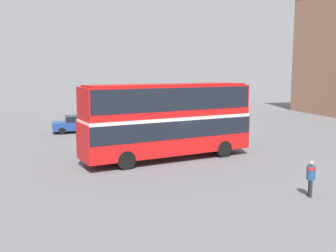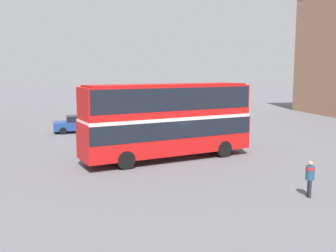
{
  "view_description": "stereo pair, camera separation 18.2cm",
  "coord_description": "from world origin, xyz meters",
  "px_view_note": "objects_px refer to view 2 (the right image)",
  "views": [
    {
      "loc": [
        -5.76,
        -23.37,
        5.56
      ],
      "look_at": [
        0.06,
        -0.01,
        2.11
      ],
      "focal_mm": 42.0,
      "sensor_mm": 36.0,
      "label": 1
    },
    {
      "loc": [
        -5.59,
        -23.41,
        5.56
      ],
      "look_at": [
        0.06,
        -0.01,
        2.11
      ],
      "focal_mm": 42.0,
      "sensor_mm": 36.0,
      "label": 2
    }
  ],
  "objects_px": {
    "pedestrian_foreground": "(310,175)",
    "parked_car_kerb_near": "(77,124)",
    "parked_car_kerb_far": "(210,113)",
    "double_decker_bus": "(168,117)"
  },
  "relations": [
    {
      "from": "pedestrian_foreground",
      "to": "parked_car_kerb_near",
      "type": "bearing_deg",
      "value": -40.28
    },
    {
      "from": "parked_car_kerb_far",
      "to": "double_decker_bus",
      "type": "bearing_deg",
      "value": -103.34
    },
    {
      "from": "double_decker_bus",
      "to": "pedestrian_foreground",
      "type": "height_order",
      "value": "double_decker_bus"
    },
    {
      "from": "pedestrian_foreground",
      "to": "parked_car_kerb_far",
      "type": "xyz_separation_m",
      "value": [
        4.62,
        26.06,
        -0.19
      ]
    },
    {
      "from": "pedestrian_foreground",
      "to": "parked_car_kerb_far",
      "type": "distance_m",
      "value": 26.47
    },
    {
      "from": "double_decker_bus",
      "to": "parked_car_kerb_near",
      "type": "xyz_separation_m",
      "value": [
        -5.37,
        12.47,
        -1.94
      ]
    },
    {
      "from": "pedestrian_foreground",
      "to": "parked_car_kerb_near",
      "type": "height_order",
      "value": "pedestrian_foreground"
    },
    {
      "from": "double_decker_bus",
      "to": "parked_car_kerb_far",
      "type": "distance_m",
      "value": 19.71
    },
    {
      "from": "parked_car_kerb_far",
      "to": "pedestrian_foreground",
      "type": "bearing_deg",
      "value": -86.23
    },
    {
      "from": "double_decker_bus",
      "to": "pedestrian_foreground",
      "type": "relative_size",
      "value": 6.88
    }
  ]
}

